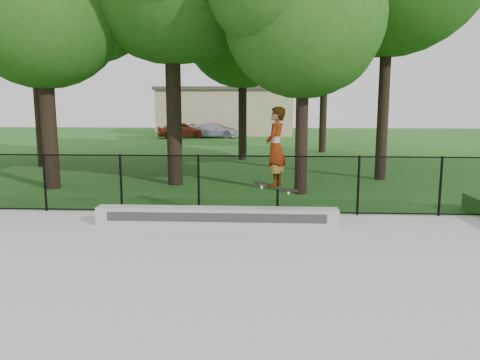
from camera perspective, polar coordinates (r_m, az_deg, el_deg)
The scene contains 9 objects.
ground at distance 6.57m, azimuth -12.63°, elevation -16.35°, with size 100.00×100.00×0.00m, color #205116.
concrete_slab at distance 6.56m, azimuth -12.64°, elevation -16.11°, with size 14.00×12.00×0.06m, color #A9A9A4.
grind_ledge at distance 10.76m, azimuth -2.88°, elevation -4.45°, with size 5.53×0.40×0.41m, color #A0A19C.
car_a at distance 39.25m, azimuth -7.17°, elevation 6.08°, with size 1.60×3.95×1.35m, color maroon.
car_b at distance 40.12m, azimuth -3.08°, elevation 6.08°, with size 1.24×3.23×1.17m, color black.
car_c at distance 39.34m, azimuth -3.14°, elevation 6.03°, with size 1.68×3.79×1.20m, color #A1A3B6.
skater_airborne at distance 10.42m, azimuth 4.36°, elevation 3.89°, with size 0.82×0.74×1.96m.
chainlink_fence at distance 11.88m, azimuth -5.07°, elevation -0.48°, with size 16.06×0.06×1.50m.
distant_building at distance 43.85m, azimuth -1.65°, elevation 8.42°, with size 12.40×6.40×4.30m.
Camera 1 is at (1.70, -5.69, 2.82)m, focal length 35.00 mm.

